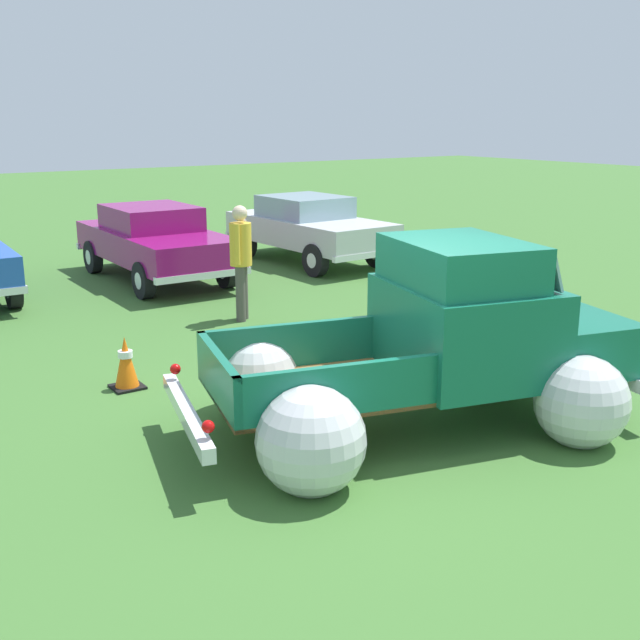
% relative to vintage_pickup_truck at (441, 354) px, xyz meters
% --- Properties ---
extents(ground_plane, '(80.00, 80.00, 0.00)m').
position_rel_vintage_pickup_truck_xyz_m(ground_plane, '(-0.38, 0.10, -0.76)').
color(ground_plane, '#3D6B2D').
extents(vintage_pickup_truck, '(4.95, 3.61, 1.96)m').
position_rel_vintage_pickup_truck_xyz_m(vintage_pickup_truck, '(0.00, 0.00, 0.00)').
color(vintage_pickup_truck, black).
rests_on(vintage_pickup_truck, ground).
extents(show_car_1, '(1.87, 4.38, 1.43)m').
position_rel_vintage_pickup_truck_xyz_m(show_car_1, '(0.47, 8.51, 0.02)').
color(show_car_1, black).
rests_on(show_car_1, ground).
extents(show_car_2, '(1.99, 4.20, 1.43)m').
position_rel_vintage_pickup_truck_xyz_m(show_car_2, '(3.95, 8.38, 0.02)').
color(show_car_2, black).
rests_on(show_car_2, ground).
extents(spectator_0, '(0.48, 0.48, 1.80)m').
position_rel_vintage_pickup_truck_xyz_m(spectator_0, '(0.36, 4.86, 0.27)').
color(spectator_0, '#4C4742').
rests_on(spectator_0, ground).
extents(lane_cone_0, '(0.36, 0.36, 0.63)m').
position_rel_vintage_pickup_truck_xyz_m(lane_cone_0, '(-2.29, 2.87, -0.45)').
color(lane_cone_0, black).
rests_on(lane_cone_0, ground).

